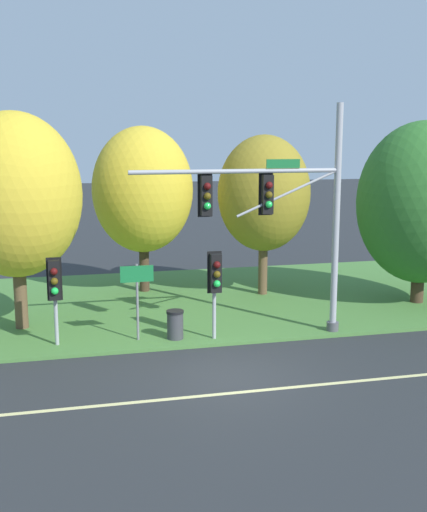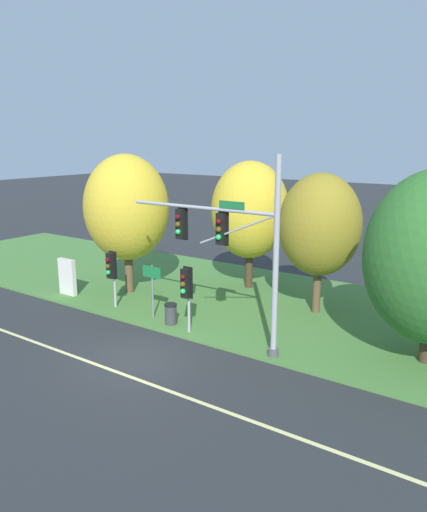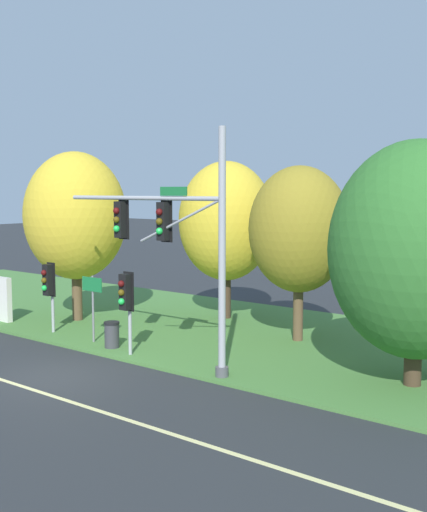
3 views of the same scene
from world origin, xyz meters
The scene contains 13 objects.
ground_plane centered at (0.00, 0.00, 0.00)m, with size 160.00×160.00×0.00m, color #282B2D.
lane_stripe centered at (0.00, -1.20, 0.00)m, with size 36.00×0.16×0.01m, color beige.
grass_verge centered at (0.00, 8.25, 0.05)m, with size 48.00×11.50×0.10m, color #477A38.
traffic_signal_mast centered at (2.47, 2.95, 4.24)m, with size 6.90×0.49×7.44m.
pedestrian_signal_near_kerb centered at (0.22, 2.90, 2.13)m, with size 0.46×0.55×2.85m.
pedestrian_signal_further_along centered at (-4.69, 3.43, 2.06)m, with size 0.46×0.55×2.77m.
route_sign_post centered at (-2.17, 3.49, 1.80)m, with size 1.04×0.08×2.46m.
tree_nearest_road centered at (-5.84, 5.77, 4.59)m, with size 4.35×4.35×7.23m.
tree_left_of_mast centered at (-1.08, 10.13, 4.35)m, with size 4.13×4.13×6.85m.
tree_behind_signpost centered at (3.60, 8.45, 4.24)m, with size 3.74×3.74×6.50m.
tree_mid_verge centered at (9.07, 5.72, 4.00)m, with size 4.97×4.97×7.02m.
info_kiosk centered at (-8.15, 3.59, 1.04)m, with size 1.10×0.24×1.90m.
trash_bin centered at (-1.00, 3.34, 0.57)m, with size 0.56×0.56×0.93m.
Camera 3 is at (15.83, -11.91, 5.68)m, focal length 45.00 mm.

